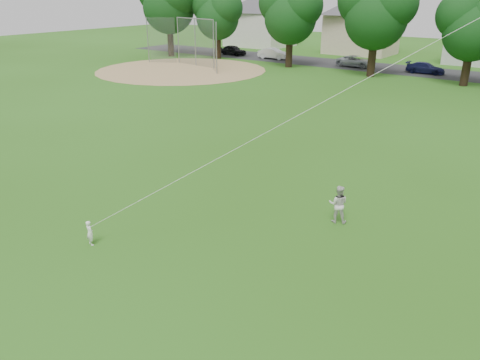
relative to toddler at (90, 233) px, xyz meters
The scene contains 8 objects.
ground 3.47m from the toddler, 18.46° to the left, with size 160.00×160.00×0.00m, color #285513.
street 43.22m from the toddler, 85.67° to the left, with size 90.00×7.00×0.01m, color #2D2D30.
dirt_infield 36.92m from the toddler, 128.01° to the left, with size 18.00×18.00×0.02m, color #9E7F51.
toddler is the anchor object (origin of this frame).
older_boy 8.80m from the toddler, 47.10° to the left, with size 0.70×0.55×1.44m, color silver.
kite 7.69m from the toddler, 41.13° to the left, with size 5.53×4.91×15.19m.
baseball_backstop 39.69m from the toddler, 126.60° to the left, with size 11.41×3.44×5.04m.
parked_cars 42.45m from the toddler, 97.47° to the left, with size 46.20×2.05×1.29m.
Camera 1 is at (8.94, -9.28, 8.01)m, focal length 35.00 mm.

